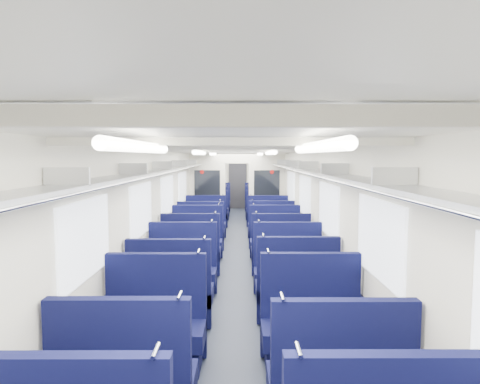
{
  "coord_description": "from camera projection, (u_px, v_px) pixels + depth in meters",
  "views": [
    {
      "loc": [
        0.06,
        -9.19,
        2.2
      ],
      "look_at": [
        0.09,
        2.27,
        1.25
      ],
      "focal_mm": 32.18,
      "sensor_mm": 36.0,
      "label": 1
    }
  ],
  "objects": [
    {
      "name": "seat_24",
      "position": [
        215.0,
        206.0,
        15.81
      ],
      "size": [
        1.07,
        0.59,
        1.2
      ],
      "color": "#0B0E37",
      "rests_on": "floor"
    },
    {
      "name": "seat_23",
      "position": [
        262.0,
        211.0,
        14.56
      ],
      "size": [
        1.07,
        0.59,
        1.2
      ],
      "color": "#0B0E37",
      "rests_on": "floor"
    },
    {
      "name": "wall_left",
      "position": [
        171.0,
        204.0,
        9.24
      ],
      "size": [
        0.02,
        18.0,
        2.35
      ],
      "primitive_type": "cube",
      "color": "beige",
      "rests_on": "floor"
    },
    {
      "name": "seat_19",
      "position": [
        268.0,
        226.0,
        11.35
      ],
      "size": [
        1.07,
        0.59,
        1.2
      ],
      "color": "#0B0E37",
      "rests_on": "floor"
    },
    {
      "name": "seat_6",
      "position": [
        154.0,
        331.0,
        4.52
      ],
      "size": [
        1.07,
        0.59,
        1.2
      ],
      "color": "#0B0E37",
      "rests_on": "floor"
    },
    {
      "name": "bulkhead",
      "position": [
        237.0,
        189.0,
        12.68
      ],
      "size": [
        2.8,
        0.1,
        2.35
      ],
      "color": "beige",
      "rests_on": "floor"
    },
    {
      "name": "end_door",
      "position": [
        238.0,
        185.0,
        18.17
      ],
      "size": [
        0.75,
        0.06,
        2.0
      ],
      "primitive_type": "cube",
      "color": "black",
      "rests_on": "floor"
    },
    {
      "name": "floor",
      "position": [
        236.0,
        258.0,
        9.34
      ],
      "size": [
        2.8,
        18.0,
        0.01
      ],
      "primitive_type": "cube",
      "color": "black",
      "rests_on": "ground"
    },
    {
      "name": "seat_18",
      "position": [
        206.0,
        226.0,
        11.41
      ],
      "size": [
        1.07,
        0.59,
        1.2
      ],
      "color": "#0B0E37",
      "rests_on": "floor"
    },
    {
      "name": "seat_9",
      "position": [
        296.0,
        293.0,
        5.76
      ],
      "size": [
        1.07,
        0.59,
        1.2
      ],
      "color": "#0B0E37",
      "rests_on": "floor"
    },
    {
      "name": "dado_left",
      "position": [
        172.0,
        242.0,
        9.31
      ],
      "size": [
        0.03,
        17.9,
        0.7
      ],
      "primitive_type": "cube",
      "color": "black",
      "rests_on": "floor"
    },
    {
      "name": "seat_15",
      "position": [
        275.0,
        243.0,
        9.1
      ],
      "size": [
        1.07,
        0.59,
        1.2
      ],
      "color": "#0B0E37",
      "rests_on": "floor"
    },
    {
      "name": "wall_far",
      "position": [
        238.0,
        181.0,
        18.22
      ],
      "size": [
        2.8,
        0.02,
        2.35
      ],
      "primitive_type": "cube",
      "color": "beige",
      "rests_on": "floor"
    },
    {
      "name": "luggage_rack_left",
      "position": [
        180.0,
        167.0,
        9.18
      ],
      "size": [
        0.36,
        17.4,
        0.18
      ],
      "color": "#B2B5BA",
      "rests_on": "wall_left"
    },
    {
      "name": "luggage_rack_right",
      "position": [
        293.0,
        167.0,
        9.18
      ],
      "size": [
        0.36,
        17.4,
        0.18
      ],
      "color": "#B2B5BA",
      "rests_on": "wall_right"
    },
    {
      "name": "seat_16",
      "position": [
        201.0,
        234.0,
        10.12
      ],
      "size": [
        1.07,
        0.59,
        1.2
      ],
      "color": "#0B0E37",
      "rests_on": "floor"
    },
    {
      "name": "seat_11",
      "position": [
        288.0,
        274.0,
        6.71
      ],
      "size": [
        1.07,
        0.59,
        1.2
      ],
      "color": "#0B0E37",
      "rests_on": "floor"
    },
    {
      "name": "seat_7",
      "position": [
        312.0,
        330.0,
        4.54
      ],
      "size": [
        1.07,
        0.59,
        1.2
      ],
      "color": "#0B0E37",
      "rests_on": "floor"
    },
    {
      "name": "wall_right",
      "position": [
        301.0,
        204.0,
        9.25
      ],
      "size": [
        0.02,
        18.0,
        2.35
      ],
      "primitive_type": "cube",
      "color": "beige",
      "rests_on": "floor"
    },
    {
      "name": "seat_25",
      "position": [
        260.0,
        207.0,
        15.6
      ],
      "size": [
        1.07,
        0.59,
        1.2
      ],
      "color": "#0B0E37",
      "rests_on": "floor"
    },
    {
      "name": "seat_20",
      "position": [
        210.0,
        216.0,
        13.34
      ],
      "size": [
        1.07,
        0.59,
        1.2
      ],
      "color": "#0B0E37",
      "rests_on": "floor"
    },
    {
      "name": "seat_12",
      "position": [
        191.0,
        255.0,
        8.02
      ],
      "size": [
        1.07,
        0.59,
        1.2
      ],
      "color": "#0B0E37",
      "rests_on": "floor"
    },
    {
      "name": "windows",
      "position": [
        236.0,
        195.0,
        8.77
      ],
      "size": [
        2.78,
        15.6,
        0.75
      ],
      "color": "white",
      "rests_on": "wall_left"
    },
    {
      "name": "dado_right",
      "position": [
        300.0,
        242.0,
        9.32
      ],
      "size": [
        0.03,
        17.9,
        0.7
      ],
      "primitive_type": "cube",
      "color": "black",
      "rests_on": "floor"
    },
    {
      "name": "seat_17",
      "position": [
        271.0,
        233.0,
        10.29
      ],
      "size": [
        1.07,
        0.59,
        1.2
      ],
      "color": "#0B0E37",
      "rests_on": "floor"
    },
    {
      "name": "seat_8",
      "position": [
        171.0,
        297.0,
        5.6
      ],
      "size": [
        1.07,
        0.59,
        1.2
      ],
      "color": "#0B0E37",
      "rests_on": "floor"
    },
    {
      "name": "ceiling",
      "position": [
        236.0,
        149.0,
        9.15
      ],
      "size": [
        2.8,
        18.0,
        0.01
      ],
      "primitive_type": "cube",
      "color": "white",
      "rests_on": "wall_left"
    },
    {
      "name": "seat_10",
      "position": [
        182.0,
        274.0,
        6.71
      ],
      "size": [
        1.07,
        0.59,
        1.2
      ],
      "color": "#0B0E37",
      "rests_on": "floor"
    },
    {
      "name": "seat_27",
      "position": [
        259.0,
        203.0,
        16.95
      ],
      "size": [
        1.07,
        0.59,
        1.2
      ],
      "color": "#0B0E37",
      "rests_on": "floor"
    },
    {
      "name": "seat_21",
      "position": [
        264.0,
        215.0,
        13.48
      ],
      "size": [
        1.07,
        0.59,
        1.2
      ],
      "color": "#0B0E37",
      "rests_on": "floor"
    },
    {
      "name": "seat_22",
      "position": [
        213.0,
        211.0,
        14.55
      ],
      "size": [
        1.07,
        0.59,
        1.2
      ],
      "color": "#0B0E37",
      "rests_on": "floor"
    },
    {
      "name": "ceiling_fittings",
      "position": [
        236.0,
        152.0,
        8.9
      ],
      "size": [
        2.7,
        16.06,
        0.11
      ],
      "color": "beige",
      "rests_on": "ceiling"
    },
    {
      "name": "seat_13",
      "position": [
        280.0,
        255.0,
        8.02
      ],
      "size": [
        1.07,
        0.59,
        1.2
      ],
      "color": "#0B0E37",
      "rests_on": "floor"
    },
    {
      "name": "seat_14",
      "position": [
        197.0,
        243.0,
        9.08
      ],
      "size": [
        1.07,
        0.59,
        1.2
      ],
      "color": "#0B0E37",
      "rests_on": "floor"
    },
    {
      "name": "seat_26",
      "position": [
        217.0,
        203.0,
        16.92
      ],
      "size": [
        1.07,
        0.59,
        1.2
      ],
      "color": "#0B0E37",
      "rests_on": "floor"
    }
  ]
}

